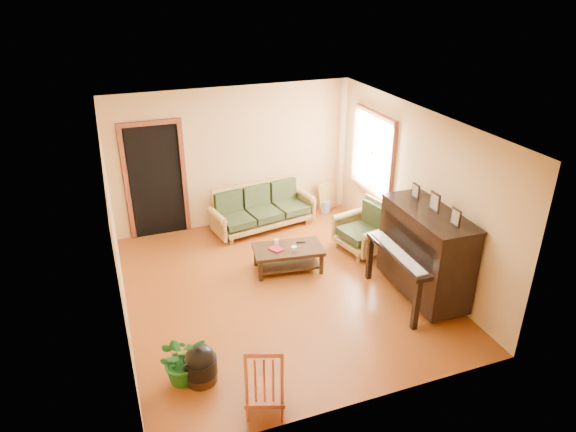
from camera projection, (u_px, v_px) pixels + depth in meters
name	position (u px, v px, depth m)	size (l,w,h in m)	color
floor	(280.00, 288.00, 7.88)	(5.00, 5.00, 0.00)	#682E0D
doorway	(156.00, 182.00, 9.08)	(1.08, 0.16, 2.05)	black
window	(373.00, 153.00, 9.02)	(0.12, 1.36, 1.46)	white
sofa	(263.00, 208.00, 9.54)	(1.92, 0.81, 0.82)	olive
coffee_table	(288.00, 259.00, 8.28)	(1.10, 0.60, 0.40)	black
armchair	(362.00, 228.00, 8.76)	(0.82, 0.86, 0.86)	olive
piano	(425.00, 255.00, 7.41)	(0.92, 1.57, 1.39)	black
footstool	(201.00, 368.00, 6.02)	(0.39, 0.39, 0.37)	black
red_chair	(265.00, 376.00, 5.51)	(0.43, 0.48, 0.93)	#913D1A
leaning_frame	(327.00, 195.00, 10.34)	(0.47, 0.10, 0.62)	#BD943F
ceramic_crock	(325.00, 206.00, 10.31)	(0.20, 0.20, 0.25)	#364AA2
potted_plant	(182.00, 359.00, 5.97)	(0.56, 0.49, 0.62)	#1A5D1C
book	(273.00, 251.00, 8.09)	(0.16, 0.21, 0.02)	#A2151F
candle	(276.00, 243.00, 8.22)	(0.07, 0.07, 0.12)	white
glass_jar	(294.00, 248.00, 8.11)	(0.10, 0.10, 0.06)	white
remote	(301.00, 242.00, 8.35)	(0.15, 0.04, 0.01)	black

